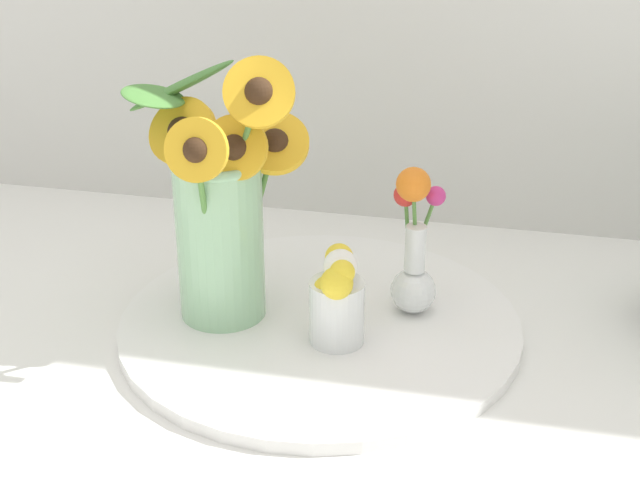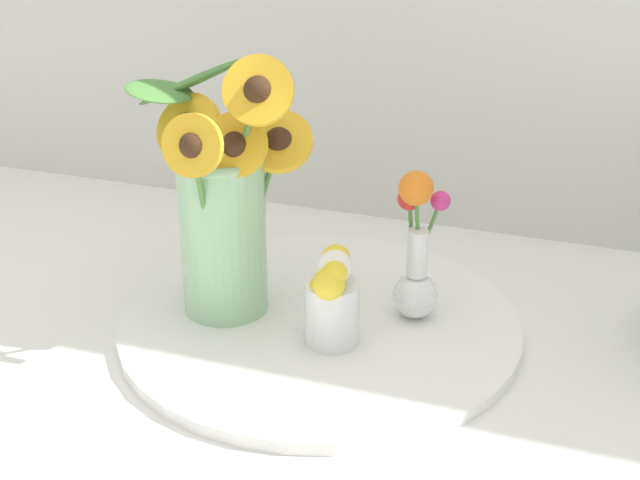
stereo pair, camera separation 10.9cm
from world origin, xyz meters
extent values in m
plane|color=white|center=(0.00, 0.00, 0.00)|extent=(6.00, 6.00, 0.00)
cylinder|color=white|center=(0.02, 0.11, 0.01)|extent=(0.51, 0.51, 0.02)
cylinder|color=#99CC9E|center=(-0.10, 0.09, 0.12)|extent=(0.11, 0.11, 0.20)
torus|color=#99CC9E|center=(-0.10, 0.09, 0.22)|extent=(0.11, 0.11, 0.01)
cylinder|color=#568E42|center=(-0.08, 0.08, 0.19)|extent=(0.09, 0.02, 0.24)
cylinder|color=gold|center=(-0.04, 0.07, 0.32)|extent=(0.10, 0.05, 0.10)
sphere|color=#382314|center=(-0.04, 0.07, 0.32)|extent=(0.03, 0.03, 0.03)
cylinder|color=#568E42|center=(-0.06, 0.10, 0.14)|extent=(0.05, 0.06, 0.18)
cylinder|color=gold|center=(-0.04, 0.13, 0.24)|extent=(0.10, 0.07, 0.08)
sphere|color=#382314|center=(-0.04, 0.13, 0.24)|extent=(0.04, 0.04, 0.04)
cylinder|color=#568E42|center=(-0.12, 0.09, 0.16)|extent=(0.06, 0.02, 0.19)
cylinder|color=gold|center=(-0.15, 0.10, 0.25)|extent=(0.10, 0.06, 0.10)
sphere|color=#382314|center=(-0.15, 0.10, 0.25)|extent=(0.04, 0.04, 0.04)
cylinder|color=#568E42|center=(-0.10, 0.05, 0.17)|extent=(0.02, 0.07, 0.18)
cylinder|color=gold|center=(-0.10, 0.01, 0.27)|extent=(0.08, 0.03, 0.08)
sphere|color=#382314|center=(-0.10, 0.01, 0.27)|extent=(0.03, 0.03, 0.03)
cylinder|color=#568E42|center=(-0.08, 0.09, 0.15)|extent=(0.02, 0.04, 0.19)
cylinder|color=gold|center=(-0.07, 0.08, 0.25)|extent=(0.08, 0.04, 0.08)
sphere|color=#382314|center=(-0.07, 0.08, 0.25)|extent=(0.03, 0.03, 0.03)
ellipsoid|color=#477F38|center=(-0.17, 0.09, 0.30)|extent=(0.07, 0.14, 0.06)
ellipsoid|color=#477F38|center=(-0.16, 0.15, 0.30)|extent=(0.14, 0.15, 0.07)
cylinder|color=white|center=(0.05, 0.06, 0.06)|extent=(0.07, 0.07, 0.08)
cylinder|color=#427533|center=(0.05, 0.07, 0.08)|extent=(0.01, 0.02, 0.09)
sphere|color=yellow|center=(0.05, 0.08, 0.12)|extent=(0.03, 0.03, 0.03)
cylinder|color=#427533|center=(0.06, 0.04, 0.07)|extent=(0.01, 0.02, 0.08)
sphere|color=yellow|center=(0.06, 0.03, 0.11)|extent=(0.04, 0.04, 0.04)
cylinder|color=#427533|center=(0.06, 0.05, 0.08)|extent=(0.01, 0.02, 0.08)
sphere|color=yellow|center=(0.06, 0.04, 0.12)|extent=(0.03, 0.03, 0.03)
cylinder|color=#427533|center=(0.06, 0.06, 0.08)|extent=(0.01, 0.01, 0.08)
sphere|color=white|center=(0.06, 0.06, 0.12)|extent=(0.04, 0.04, 0.04)
cylinder|color=#427533|center=(0.05, 0.05, 0.06)|extent=(0.02, 0.01, 0.06)
sphere|color=yellow|center=(0.04, 0.05, 0.09)|extent=(0.03, 0.03, 0.03)
sphere|color=white|center=(0.13, 0.15, 0.05)|extent=(0.06, 0.06, 0.06)
cylinder|color=white|center=(0.13, 0.15, 0.11)|extent=(0.03, 0.03, 0.06)
cylinder|color=#568E42|center=(0.14, 0.17, 0.12)|extent=(0.03, 0.02, 0.10)
sphere|color=#C6337A|center=(0.15, 0.18, 0.17)|extent=(0.03, 0.03, 0.03)
cylinder|color=#568E42|center=(0.12, 0.17, 0.11)|extent=(0.02, 0.01, 0.13)
sphere|color=red|center=(0.12, 0.17, 0.17)|extent=(0.03, 0.03, 0.03)
cylinder|color=#568E42|center=(0.13, 0.16, 0.13)|extent=(0.01, 0.01, 0.13)
sphere|color=orange|center=(0.13, 0.16, 0.19)|extent=(0.04, 0.04, 0.04)
camera|label=1|loc=(0.24, -0.86, 0.59)|focal=50.00mm
camera|label=2|loc=(0.34, -0.83, 0.59)|focal=50.00mm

